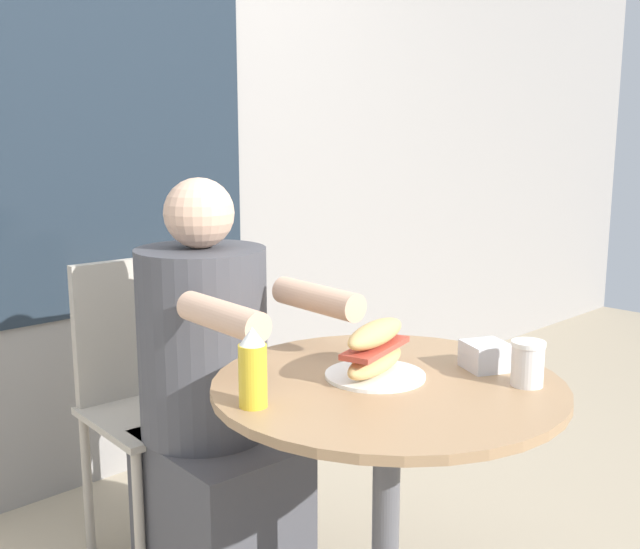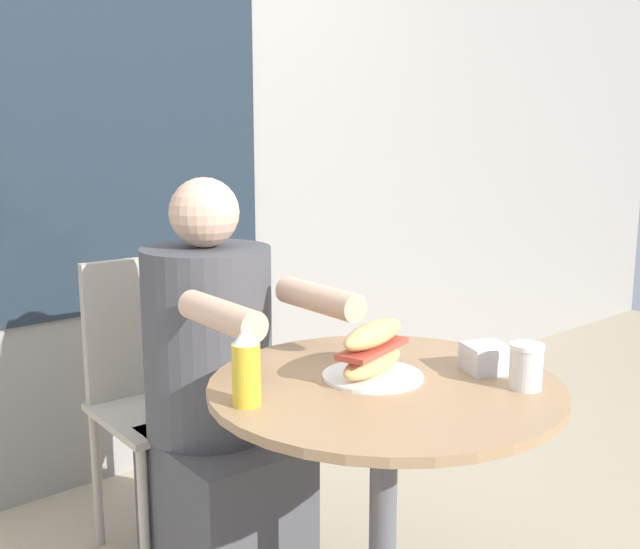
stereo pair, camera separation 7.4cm
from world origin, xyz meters
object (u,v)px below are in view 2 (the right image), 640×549
at_px(diner_chair, 154,376).
at_px(sandwich_on_plate, 374,353).
at_px(cafe_table, 384,467).
at_px(drink_cup, 526,366).
at_px(seated_diner, 217,420).
at_px(condiment_bottle, 246,367).

distance_m(diner_chair, sandwich_on_plate, 0.90).
height_order(cafe_table, drink_cup, drink_cup).
distance_m(diner_chair, drink_cup, 1.17).
relative_size(seated_diner, sandwich_on_plate, 4.93).
relative_size(cafe_table, drink_cup, 7.91).
relative_size(cafe_table, sandwich_on_plate, 3.25).
xyz_separation_m(seated_diner, condiment_bottle, (-0.24, -0.47, 0.31)).
height_order(diner_chair, condiment_bottle, condiment_bottle).
bearing_deg(sandwich_on_plate, cafe_table, -97.04).
relative_size(sandwich_on_plate, condiment_bottle, 1.47).
height_order(seated_diner, sandwich_on_plate, seated_diner).
bearing_deg(cafe_table, seated_diner, 95.96).
bearing_deg(cafe_table, condiment_bottle, 164.68).
bearing_deg(diner_chair, cafe_table, 96.65).
bearing_deg(condiment_bottle, seated_diner, 63.14).
bearing_deg(diner_chair, seated_diner, 92.20).
xyz_separation_m(sandwich_on_plate, condiment_bottle, (-0.30, 0.04, 0.02)).
distance_m(sandwich_on_plate, condiment_bottle, 0.31).
height_order(diner_chair, drink_cup, diner_chair).
bearing_deg(drink_cup, diner_chair, 101.93).
bearing_deg(seated_diner, diner_chair, -87.80).
xyz_separation_m(seated_diner, sandwich_on_plate, (0.06, -0.52, 0.29)).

